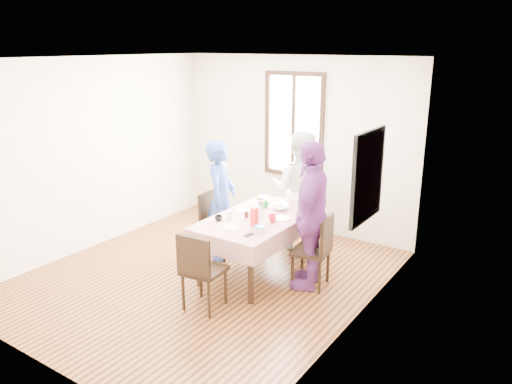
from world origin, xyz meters
TOP-DOWN VIEW (x-y plane):
  - ground at (0.00, 0.00)m, footprint 4.50×4.50m
  - back_wall at (0.00, 2.25)m, footprint 4.00×0.00m
  - right_wall at (2.00, 0.00)m, footprint 0.00×4.50m
  - window_frame at (0.00, 2.23)m, footprint 1.02×0.06m
  - window_pane at (0.00, 2.24)m, footprint 0.90×0.02m
  - art_poster at (1.98, 0.30)m, footprint 0.04×0.76m
  - dining_table at (0.50, 0.49)m, footprint 0.88×1.57m
  - tablecloth at (0.50, 0.49)m, footprint 1.00×1.69m
  - chair_left at (-0.24, 0.64)m, footprint 0.46×0.46m
  - chair_right at (1.23, 0.54)m, footprint 0.48×0.48m
  - chair_far at (0.50, 1.57)m, footprint 0.45×0.45m
  - chair_near at (0.50, -0.59)m, footprint 0.46×0.46m
  - person_left at (-0.22, 0.64)m, footprint 0.58×0.70m
  - person_far at (0.50, 1.55)m, footprint 0.96×0.82m
  - person_right at (1.21, 0.54)m, footprint 0.72×1.14m
  - mug_black at (0.18, 0.08)m, footprint 0.11×0.11m
  - mug_flag at (0.75, 0.41)m, footprint 0.14×0.14m
  - mug_green at (0.36, 0.84)m, footprint 0.15×0.15m
  - serving_bowl at (0.58, 0.88)m, footprint 0.26×0.26m
  - juice_carton at (0.64, 0.19)m, footprint 0.07×0.07m
  - butter_tub at (0.81, 0.05)m, footprint 0.12×0.12m
  - jam_jar at (0.39, 0.38)m, footprint 0.06×0.06m
  - drinking_glass at (0.24, 0.24)m, footprint 0.07×0.07m
  - smartphone at (0.76, -0.10)m, footprint 0.07×0.13m
  - flower_vase at (0.52, 0.51)m, footprint 0.07×0.07m
  - plate_left at (0.21, 0.57)m, footprint 0.20×0.20m
  - plate_right at (0.80, 0.60)m, footprint 0.20×0.20m
  - plate_far at (0.48, 1.07)m, footprint 0.20×0.20m
  - plate_near at (0.46, -0.03)m, footprint 0.20×0.20m
  - butter_lid at (0.81, 0.05)m, footprint 0.12×0.12m
  - flower_bunch at (0.52, 0.51)m, footprint 0.09×0.09m

SIDE VIEW (x-z plane):
  - ground at x=0.00m, z-range 0.00..0.00m
  - dining_table at x=0.50m, z-range 0.00..0.75m
  - chair_left at x=-0.24m, z-range 0.00..0.91m
  - chair_right at x=1.23m, z-range 0.00..0.91m
  - chair_far at x=0.50m, z-range 0.00..0.91m
  - chair_near at x=0.50m, z-range 0.00..0.91m
  - tablecloth at x=0.50m, z-range 0.75..0.76m
  - smartphone at x=0.76m, z-range 0.76..0.77m
  - plate_left at x=0.21m, z-range 0.76..0.77m
  - plate_right at x=0.80m, z-range 0.76..0.77m
  - plate_far at x=0.48m, z-range 0.76..0.77m
  - plate_near at x=0.46m, z-range 0.76..0.77m
  - serving_bowl at x=0.58m, z-range 0.76..0.81m
  - butter_tub at x=0.81m, z-range 0.76..0.82m
  - mug_black at x=0.18m, z-range 0.76..0.84m
  - jam_jar at x=0.39m, z-range 0.76..0.84m
  - mug_green at x=0.36m, z-range 0.76..0.85m
  - drinking_glass at x=0.24m, z-range 0.76..0.86m
  - mug_flag at x=0.75m, z-range 0.76..0.86m
  - person_left at x=-0.22m, z-range 0.00..1.64m
  - flower_vase at x=0.52m, z-range 0.76..0.90m
  - butter_lid at x=0.81m, z-range 0.82..0.84m
  - person_far at x=0.50m, z-range 0.00..1.71m
  - juice_carton at x=0.64m, z-range 0.76..0.99m
  - person_right at x=1.21m, z-range 0.00..1.81m
  - flower_bunch at x=0.52m, z-range 0.90..1.00m
  - back_wall at x=0.00m, z-range -0.65..3.35m
  - right_wall at x=2.00m, z-range -0.90..3.60m
  - art_poster at x=1.98m, z-range 1.07..2.03m
  - window_frame at x=0.00m, z-range 0.84..2.46m
  - window_pane at x=0.00m, z-range 0.90..2.40m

